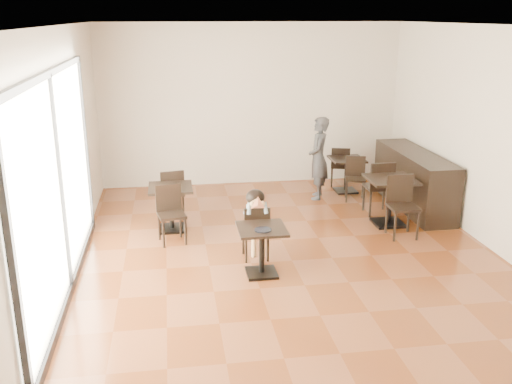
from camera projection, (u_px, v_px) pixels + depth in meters
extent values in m
cube|color=brown|center=(292.00, 261.00, 8.06)|extent=(6.00, 8.00, 0.01)
cube|color=white|center=(297.00, 25.00, 7.11)|extent=(6.00, 8.00, 0.01)
cube|color=beige|center=(251.00, 105.00, 11.36)|extent=(6.00, 0.01, 3.20)
cube|color=beige|center=(422.00, 285.00, 3.81)|extent=(6.00, 0.01, 3.20)
cube|color=beige|center=(61.00, 159.00, 7.15)|extent=(0.01, 8.00, 3.20)
cube|color=beige|center=(503.00, 143.00, 8.02)|extent=(0.01, 8.00, 3.20)
cube|color=white|center=(58.00, 185.00, 6.75)|extent=(0.04, 4.50, 2.60)
cylinder|color=black|center=(263.00, 230.00, 7.35)|extent=(0.23, 0.23, 0.01)
imported|color=#35363B|center=(318.00, 158.00, 10.60)|extent=(0.51, 0.64, 1.54)
cube|color=black|center=(414.00, 180.00, 10.18)|extent=(0.60, 2.40, 1.00)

